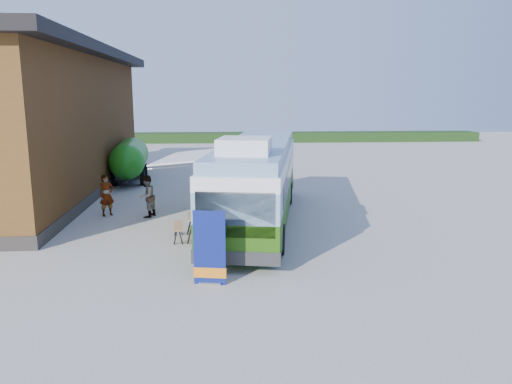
{
  "coord_description": "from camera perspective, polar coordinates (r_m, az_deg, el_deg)",
  "views": [
    {
      "loc": [
        -0.28,
        -16.48,
        5.16
      ],
      "look_at": [
        1.04,
        2.52,
        1.4
      ],
      "focal_mm": 35.0,
      "sensor_mm": 36.0,
      "label": 1
    }
  ],
  "objects": [
    {
      "name": "ground",
      "position": [
        17.27,
        -2.89,
        -6.23
      ],
      "size": [
        100.0,
        100.0,
        0.0
      ],
      "primitive_type": "plane",
      "color": "#BCB7AD",
      "rests_on": "ground"
    },
    {
      "name": "barn",
      "position": [
        28.43,
        -25.24,
        6.94
      ],
      "size": [
        9.6,
        21.2,
        7.5
      ],
      "color": "brown",
      "rests_on": "ground"
    },
    {
      "name": "hedge",
      "position": [
        55.31,
        4.67,
        6.29
      ],
      "size": [
        40.0,
        3.0,
        1.0
      ],
      "primitive_type": "cube",
      "color": "#264419",
      "rests_on": "ground"
    },
    {
      "name": "bus",
      "position": [
        19.99,
        0.09,
        1.5
      ],
      "size": [
        4.67,
        12.55,
        3.78
      ],
      "rotation": [
        0.0,
        0.0,
        -0.17
      ],
      "color": "#316110",
      "rests_on": "ground"
    },
    {
      "name": "awning",
      "position": [
        19.79,
        -6.51,
        4.1
      ],
      "size": [
        3.32,
        4.63,
        0.52
      ],
      "rotation": [
        0.0,
        0.0,
        -0.17
      ],
      "color": "white",
      "rests_on": "ground"
    },
    {
      "name": "banner",
      "position": [
        13.74,
        -5.33,
        -7.15
      ],
      "size": [
        0.9,
        0.28,
        2.09
      ],
      "rotation": [
        0.0,
        0.0,
        -0.17
      ],
      "color": "navy",
      "rests_on": "ground"
    },
    {
      "name": "picnic_table",
      "position": [
        18.06,
        -6.91,
        -3.35
      ],
      "size": [
        1.64,
        1.48,
        0.88
      ],
      "rotation": [
        0.0,
        0.0,
        0.07
      ],
      "color": "tan",
      "rests_on": "ground"
    },
    {
      "name": "person_a",
      "position": [
        22.26,
        -16.69,
        -0.35
      ],
      "size": [
        0.78,
        0.73,
        1.79
      ],
      "primitive_type": "imported",
      "rotation": [
        0.0,
        0.0,
        0.64
      ],
      "color": "#999999",
      "rests_on": "ground"
    },
    {
      "name": "person_b",
      "position": [
        21.59,
        -12.38,
        -0.49
      ],
      "size": [
        0.95,
        1.06,
        1.79
      ],
      "primitive_type": "imported",
      "rotation": [
        0.0,
        0.0,
        -1.95
      ],
      "color": "#999999",
      "rests_on": "ground"
    },
    {
      "name": "slurry_tanker",
      "position": [
        30.52,
        -14.21,
        3.77
      ],
      "size": [
        2.37,
        6.63,
        2.45
      ],
      "rotation": [
        0.0,
        0.0,
        0.09
      ],
      "color": "#1D8017",
      "rests_on": "ground"
    }
  ]
}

